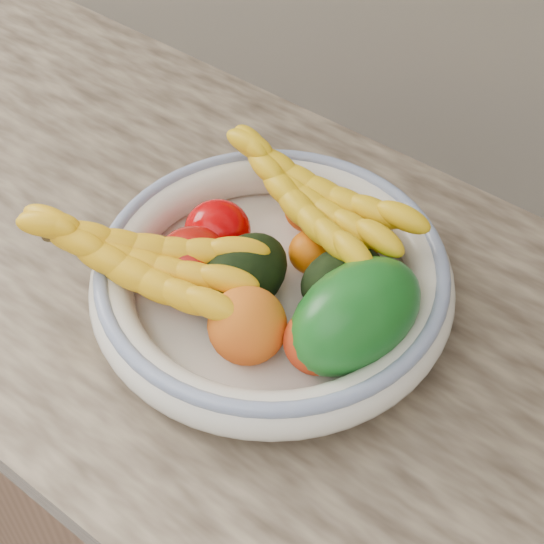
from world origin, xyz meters
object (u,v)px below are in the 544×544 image
at_px(fruit_bowl, 272,279).
at_px(banana_bunch_back, 310,203).
at_px(banana_bunch_front, 138,263).
at_px(green_mango, 356,316).

bearing_deg(fruit_bowl, banana_bunch_back, 99.27).
height_order(fruit_bowl, banana_bunch_front, banana_bunch_front).
height_order(fruit_bowl, green_mango, green_mango).
xyz_separation_m(green_mango, banana_bunch_back, (-0.12, 0.09, 0.01)).
bearing_deg(green_mango, fruit_bowl, -173.58).
bearing_deg(banana_bunch_back, green_mango, -27.26).
distance_m(green_mango, banana_bunch_back, 0.16).
height_order(green_mango, banana_bunch_front, green_mango).
bearing_deg(green_mango, banana_bunch_back, 152.95).
distance_m(fruit_bowl, banana_bunch_back, 0.10).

